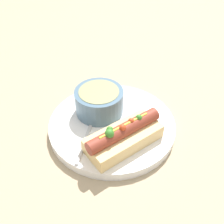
# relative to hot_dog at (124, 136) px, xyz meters

# --- Properties ---
(ground_plane) EXTENTS (4.00, 4.00, 0.00)m
(ground_plane) POSITION_rel_hot_dog_xyz_m (-0.02, 0.06, -0.04)
(ground_plane) COLOR tan
(dinner_plate) EXTENTS (0.26, 0.26, 0.02)m
(dinner_plate) POSITION_rel_hot_dog_xyz_m (-0.02, 0.06, -0.03)
(dinner_plate) COLOR white
(dinner_plate) RESTS_ON ground_plane
(hot_dog) EXTENTS (0.16, 0.13, 0.06)m
(hot_dog) POSITION_rel_hot_dog_xyz_m (0.00, 0.00, 0.00)
(hot_dog) COLOR #E5C17F
(hot_dog) RESTS_ON dinner_plate
(soup_bowl) EXTENTS (0.10, 0.10, 0.05)m
(soup_bowl) POSITION_rel_hot_dog_xyz_m (-0.04, 0.10, 0.01)
(soup_bowl) COLOR slate
(soup_bowl) RESTS_ON dinner_plate
(spoon) EXTENTS (0.06, 0.15, 0.01)m
(spoon) POSITION_rel_hot_dog_xyz_m (-0.06, 0.07, -0.02)
(spoon) COLOR #B7B7BC
(spoon) RESTS_ON dinner_plate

